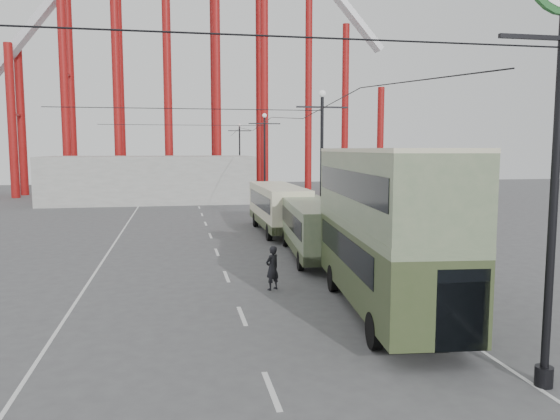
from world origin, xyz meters
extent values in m
plane|color=#4B4B4D|center=(0.00, 0.00, 0.00)|extent=(160.00, 160.00, 0.00)
cube|color=silver|center=(-1.00, 19.00, 0.01)|extent=(0.15, 82.00, 0.01)
cube|color=silver|center=(5.40, 20.00, 0.01)|extent=(0.12, 120.00, 0.01)
cube|color=silver|center=(-7.00, 20.00, 0.01)|extent=(0.12, 120.00, 0.01)
cylinder|color=black|center=(5.60, -3.00, 4.50)|extent=(0.20, 0.20, 9.00)
cylinder|color=black|center=(5.60, -3.00, 0.25)|extent=(0.44, 0.44, 0.50)
cylinder|color=black|center=(5.60, 18.00, 4.50)|extent=(0.20, 0.20, 9.00)
cylinder|color=black|center=(5.60, 18.00, 0.25)|extent=(0.44, 0.44, 0.50)
cube|color=black|center=(5.60, 18.00, 8.30)|extent=(3.20, 0.10, 0.10)
sphere|color=white|center=(5.60, 18.00, 9.10)|extent=(0.44, 0.44, 0.44)
cylinder|color=black|center=(5.60, 40.00, 4.50)|extent=(0.20, 0.20, 9.00)
cylinder|color=black|center=(5.60, 40.00, 0.25)|extent=(0.44, 0.44, 0.50)
cube|color=black|center=(5.60, 40.00, 8.30)|extent=(3.20, 0.10, 0.10)
sphere|color=white|center=(5.60, 40.00, 9.10)|extent=(0.44, 0.44, 0.44)
cylinder|color=black|center=(5.60, 62.00, 4.50)|extent=(0.20, 0.20, 9.00)
cylinder|color=black|center=(5.60, 62.00, 0.25)|extent=(0.44, 0.44, 0.50)
cube|color=black|center=(5.60, 62.00, 8.30)|extent=(3.20, 0.10, 0.10)
sphere|color=white|center=(5.60, 62.00, 9.10)|extent=(0.44, 0.44, 0.44)
cylinder|color=maroon|center=(-22.00, 55.00, 9.00)|extent=(1.00, 1.00, 18.00)
cylinder|color=maroon|center=(-22.00, 59.00, 9.00)|extent=(1.00, 1.00, 18.00)
cylinder|color=maroon|center=(-16.00, 55.00, 13.50)|extent=(1.00, 1.00, 27.00)
cylinder|color=maroon|center=(-16.00, 59.00, 13.50)|extent=(1.00, 1.00, 27.00)
cylinder|color=maroon|center=(-10.00, 55.00, 18.00)|extent=(1.00, 1.00, 36.00)
cylinder|color=maroon|center=(-10.00, 59.00, 18.00)|extent=(1.00, 1.00, 36.00)
cylinder|color=maroon|center=(-4.00, 55.00, 22.50)|extent=(1.00, 1.00, 45.00)
cylinder|color=maroon|center=(-4.00, 59.00, 22.50)|extent=(1.00, 1.00, 45.00)
cylinder|color=maroon|center=(14.00, 56.00, 15.00)|extent=(0.90, 0.90, 30.00)
cylinder|color=maroon|center=(19.00, 56.00, 11.00)|extent=(0.90, 0.90, 22.00)
cylinder|color=maroon|center=(24.00, 56.00, 7.00)|extent=(0.90, 0.90, 14.00)
cube|color=silver|center=(19.00, 56.00, 24.00)|extent=(9.89, 2.00, 10.87)
cube|color=gray|center=(-6.00, 47.00, 2.50)|extent=(22.00, 10.00, 5.00)
cube|color=#374424|center=(3.97, 3.49, 1.79)|extent=(3.76, 11.04, 2.38)
cube|color=black|center=(3.97, 3.49, 2.27)|extent=(3.59, 8.89, 0.97)
cube|color=#647757|center=(3.97, 3.49, 3.14)|extent=(3.78, 11.04, 0.32)
cube|color=#647757|center=(3.97, 3.49, 4.49)|extent=(3.76, 11.04, 2.38)
cube|color=black|center=(3.97, 3.49, 4.60)|extent=(3.74, 10.40, 0.92)
cube|color=beige|center=(3.97, 3.49, 5.75)|extent=(3.78, 11.04, 0.13)
cylinder|color=black|center=(3.05, 6.63, 0.54)|extent=(0.41, 1.11, 1.08)
cylinder|color=black|center=(5.49, 6.39, 0.54)|extent=(0.41, 1.11, 1.08)
cylinder|color=black|center=(2.41, 0.17, 0.54)|extent=(0.41, 1.11, 1.08)
cylinder|color=black|center=(4.85, -0.07, 0.54)|extent=(0.41, 1.11, 1.08)
cube|color=#647757|center=(3.95, 13.93, 1.64)|extent=(3.22, 10.47, 2.25)
cube|color=black|center=(3.95, 13.93, 2.02)|extent=(3.16, 9.36, 0.89)
cube|color=#374424|center=(3.95, 13.93, 0.75)|extent=(3.25, 10.48, 0.47)
cube|color=#647757|center=(3.95, 13.93, 2.84)|extent=(3.24, 10.48, 0.15)
cylinder|color=black|center=(3.14, 16.92, 0.47)|extent=(0.34, 0.96, 0.94)
cylinder|color=black|center=(5.25, 16.74, 0.47)|extent=(0.34, 0.96, 0.94)
cylinder|color=black|center=(2.61, 10.75, 0.47)|extent=(0.34, 0.96, 0.94)
cylinder|color=black|center=(4.72, 10.57, 0.47)|extent=(0.34, 0.96, 0.94)
cube|color=beige|center=(3.76, 22.70, 1.83)|extent=(2.67, 10.48, 2.51)
cube|color=black|center=(3.76, 22.70, 2.25)|extent=(2.70, 9.23, 0.99)
cube|color=#374424|center=(3.76, 22.70, 0.84)|extent=(2.70, 10.48, 0.52)
cube|color=beige|center=(3.76, 22.70, 3.17)|extent=(2.69, 10.48, 0.17)
cylinder|color=black|center=(2.59, 25.43, 0.52)|extent=(0.30, 1.05, 1.05)
cylinder|color=black|center=(4.95, 25.42, 0.52)|extent=(0.30, 1.05, 1.05)
cylinder|color=black|center=(2.56, 19.57, 0.52)|extent=(0.30, 1.05, 1.05)
cylinder|color=black|center=(4.92, 19.56, 0.52)|extent=(0.30, 1.05, 1.05)
imported|color=black|center=(0.66, 7.33, 0.92)|extent=(0.80, 0.74, 1.83)
camera|label=1|loc=(-3.14, -14.37, 5.79)|focal=35.00mm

